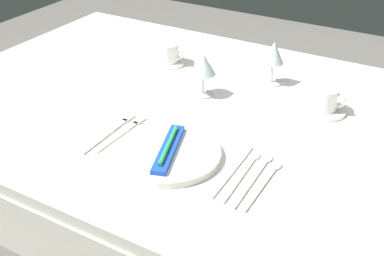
{
  "coord_description": "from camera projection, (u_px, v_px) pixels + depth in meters",
  "views": [
    {
      "loc": [
        0.54,
        -1.09,
        1.42
      ],
      "look_at": [
        -0.0,
        -0.14,
        0.76
      ],
      "focal_mm": 45.09,
      "sensor_mm": 36.0,
      "label": 1
    }
  ],
  "objects": [
    {
      "name": "dining_table",
      "position": [
        217.0,
        136.0,
        1.44
      ],
      "size": [
        1.8,
        1.11,
        0.74
      ],
      "color": "silver",
      "rests_on": "ground"
    },
    {
      "name": "dinner_plate",
      "position": [
        168.0,
        154.0,
        1.2
      ],
      "size": [
        0.26,
        0.26,
        0.02
      ],
      "primitive_type": "cylinder",
      "color": "white",
      "rests_on": "dining_table"
    },
    {
      "name": "toothbrush_package",
      "position": [
        168.0,
        148.0,
        1.19
      ],
      "size": [
        0.1,
        0.21,
        0.02
      ],
      "color": "blue",
      "rests_on": "dinner_plate"
    },
    {
      "name": "fork_outer",
      "position": [
        123.0,
        132.0,
        1.29
      ],
      "size": [
        0.02,
        0.2,
        0.0
      ],
      "color": "beige",
      "rests_on": "dining_table"
    },
    {
      "name": "fork_inner",
      "position": [
        111.0,
        131.0,
        1.3
      ],
      "size": [
        0.02,
        0.23,
        0.0
      ],
      "color": "beige",
      "rests_on": "dining_table"
    },
    {
      "name": "dinner_knife",
      "position": [
        230.0,
        172.0,
        1.14
      ],
      "size": [
        0.02,
        0.23,
        0.0
      ],
      "color": "beige",
      "rests_on": "dining_table"
    },
    {
      "name": "spoon_soup",
      "position": [
        245.0,
        169.0,
        1.15
      ],
      "size": [
        0.03,
        0.22,
        0.01
      ],
      "color": "beige",
      "rests_on": "dining_table"
    },
    {
      "name": "spoon_dessert",
      "position": [
        257.0,
        173.0,
        1.14
      ],
      "size": [
        0.03,
        0.23,
        0.01
      ],
      "color": "beige",
      "rests_on": "dining_table"
    },
    {
      "name": "spoon_tea",
      "position": [
        267.0,
        178.0,
        1.12
      ],
      "size": [
        0.03,
        0.21,
        0.01
      ],
      "color": "beige",
      "rests_on": "dining_table"
    },
    {
      "name": "saucer_left",
      "position": [
        168.0,
        62.0,
        1.69
      ],
      "size": [
        0.12,
        0.12,
        0.01
      ],
      "primitive_type": "cylinder",
      "color": "white",
      "rests_on": "dining_table"
    },
    {
      "name": "coffee_cup_left",
      "position": [
        169.0,
        52.0,
        1.67
      ],
      "size": [
        0.1,
        0.08,
        0.06
      ],
      "color": "white",
      "rests_on": "saucer_left"
    },
    {
      "name": "saucer_right",
      "position": [
        322.0,
        110.0,
        1.4
      ],
      "size": [
        0.14,
        0.14,
        0.01
      ],
      "primitive_type": "cylinder",
      "color": "white",
      "rests_on": "dining_table"
    },
    {
      "name": "coffee_cup_right",
      "position": [
        324.0,
        98.0,
        1.38
      ],
      "size": [
        0.1,
        0.08,
        0.06
      ],
      "color": "white",
      "rests_on": "saucer_right"
    },
    {
      "name": "wine_glass_centre",
      "position": [
        274.0,
        55.0,
        1.51
      ],
      "size": [
        0.07,
        0.07,
        0.14
      ],
      "color": "silver",
      "rests_on": "dining_table"
    },
    {
      "name": "wine_glass_left",
      "position": [
        203.0,
        66.0,
        1.44
      ],
      "size": [
        0.08,
        0.08,
        0.14
      ],
      "color": "silver",
      "rests_on": "dining_table"
    }
  ]
}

